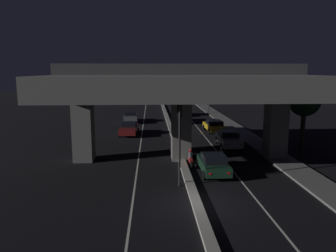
{
  "coord_description": "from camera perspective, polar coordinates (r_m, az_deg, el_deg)",
  "views": [
    {
      "loc": [
        -2.47,
        -17.2,
        7.4
      ],
      "look_at": [
        -0.51,
        20.4,
        0.96
      ],
      "focal_mm": 35.0,
      "sensor_mm": 36.0,
      "label": 1
    }
  ],
  "objects": [
    {
      "name": "elevated_overpass",
      "position": [
        26.81,
        2.33,
        6.51
      ],
      "size": [
        20.64,
        14.0,
        7.91
      ],
      "color": "#5B5956",
      "rests_on": "ground_plane"
    },
    {
      "name": "car_dark_red_lead_oncoming",
      "position": [
        38.12,
        -6.79,
        -0.45
      ],
      "size": [
        2.17,
        4.42,
        1.44
      ],
      "rotation": [
        0.0,
        0.0,
        -1.62
      ],
      "color": "#591414",
      "rests_on": "ground_plane"
    },
    {
      "name": "car_taxi_yellow_third",
      "position": [
        40.1,
        8.05,
        0.05
      ],
      "size": [
        2.21,
        4.71,
        1.4
      ],
      "rotation": [
        0.0,
        0.0,
        1.62
      ],
      "color": "gold",
      "rests_on": "ground_plane"
    },
    {
      "name": "lane_line_right_inner",
      "position": [
        53.07,
        3.58,
        1.67
      ],
      "size": [
        0.12,
        126.0,
        0.0
      ],
      "primitive_type": "cube",
      "color": "beige",
      "rests_on": "ground_plane"
    },
    {
      "name": "lane_line_left_inner",
      "position": [
        52.74,
        -4.15,
        1.61
      ],
      "size": [
        0.12,
        126.0,
        0.0
      ],
      "primitive_type": "cube",
      "color": "beige",
      "rests_on": "ground_plane"
    },
    {
      "name": "motorcycle_red_filtering_near",
      "position": [
        25.67,
        3.93,
        -5.71
      ],
      "size": [
        0.32,
        1.97,
        1.36
      ],
      "rotation": [
        0.0,
        0.0,
        1.56
      ],
      "color": "black",
      "rests_on": "ground_plane"
    },
    {
      "name": "traffic_light_left_of_median",
      "position": [
        20.66,
        2.02,
        -0.31
      ],
      "size": [
        0.3,
        0.49,
        5.61
      ],
      "color": "black",
      "rests_on": "ground_plane"
    },
    {
      "name": "median_divider",
      "position": [
        52.77,
        -0.27,
        1.76
      ],
      "size": [
        0.57,
        126.0,
        0.21
      ],
      "primitive_type": "cube",
      "color": "gray",
      "rests_on": "ground_plane"
    },
    {
      "name": "pedestrian_on_sidewalk",
      "position": [
        33.12,
        16.76,
        -1.74
      ],
      "size": [
        0.32,
        0.32,
        1.8
      ],
      "color": "black",
      "rests_on": "sidewalk_right"
    },
    {
      "name": "roadside_tree_kerbside_near",
      "position": [
        32.18,
        22.68,
        3.96
      ],
      "size": [
        2.86,
        2.86,
        6.1
      ],
      "color": "#2D2116",
      "rests_on": "ground_plane"
    },
    {
      "name": "car_silver_second",
      "position": [
        32.41,
        10.5,
        -2.16
      ],
      "size": [
        2.18,
        4.87,
        1.62
      ],
      "rotation": [
        0.0,
        0.0,
        1.53
      ],
      "color": "gray",
      "rests_on": "ground_plane"
    },
    {
      "name": "ground_plane",
      "position": [
        18.89,
        4.91,
        -13.39
      ],
      "size": [
        200.0,
        200.0,
        0.0
      ],
      "primitive_type": "plane",
      "color": "black"
    },
    {
      "name": "car_grey_second_oncoming",
      "position": [
        47.45,
        -6.55,
        1.58
      ],
      "size": [
        2.2,
        4.84,
        1.46
      ],
      "rotation": [
        0.0,
        0.0,
        -1.52
      ],
      "color": "#515459",
      "rests_on": "ground_plane"
    },
    {
      "name": "car_dark_blue_fourth",
      "position": [
        47.04,
        2.46,
        1.71
      ],
      "size": [
        1.99,
        4.58,
        1.67
      ],
      "rotation": [
        0.0,
        0.0,
        1.58
      ],
      "color": "#141938",
      "rests_on": "ground_plane"
    },
    {
      "name": "street_lamp",
      "position": [
        56.38,
        6.87,
        7.0
      ],
      "size": [
        2.28,
        0.32,
        8.14
      ],
      "color": "#2D2D30",
      "rests_on": "ground_plane"
    },
    {
      "name": "car_grey_fifth",
      "position": [
        53.86,
        1.78,
        2.73
      ],
      "size": [
        2.12,
        4.4,
        1.68
      ],
      "rotation": [
        0.0,
        0.0,
        1.52
      ],
      "color": "#515459",
      "rests_on": "ground_plane"
    },
    {
      "name": "car_dark_green_lead",
      "position": [
        24.01,
        7.88,
        -6.45
      ],
      "size": [
        1.97,
        4.38,
        1.46
      ],
      "rotation": [
        0.0,
        0.0,
        1.58
      ],
      "color": "black",
      "rests_on": "ground_plane"
    },
    {
      "name": "sidewalk_right",
      "position": [
        47.05,
        10.3,
        0.59
      ],
      "size": [
        2.32,
        126.0,
        0.15
      ],
      "primitive_type": "cube",
      "color": "#5B5956",
      "rests_on": "ground_plane"
    }
  ]
}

